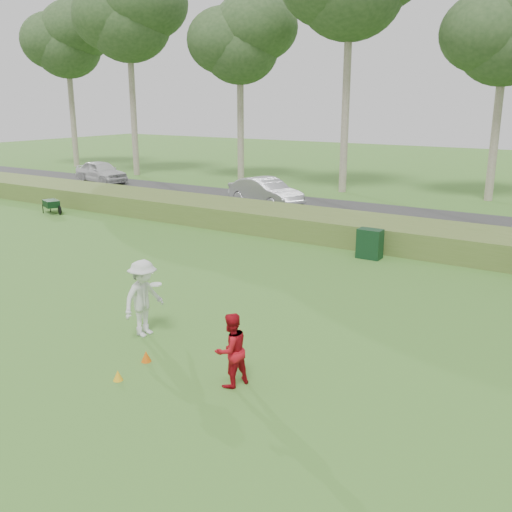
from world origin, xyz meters
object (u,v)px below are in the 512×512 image
Objects in this scene: car_mid at (266,192)px; car_left at (101,172)px; cone_orange at (146,356)px; player_white at (144,298)px; cone_yellow at (118,375)px; player_red at (231,350)px; utility_cabinet at (370,244)px.

car_left is at bearing 100.76° from car_mid.
player_white is at bearing 133.82° from cone_orange.
cone_yellow is (0.11, -0.92, -0.01)m from cone_orange.
car_left is (-20.98, 19.00, 0.66)m from cone_yellow.
cone_orange is 17.99m from car_mid.
player_red is 18.81m from car_mid.
car_left reaches higher than cone_yellow.
player_white is 1.24× the size of player_red.
cone_yellow is at bearing -44.14° from player_red.
cone_yellow is 18.89m from car_mid.
cone_orange is at bearing -94.64° from utility_cabinet.
car_mid reaches higher than cone_orange.
player_white is at bearing 119.62° from cone_yellow.
car_mid reaches higher than utility_cabinet.
utility_cabinet reaches higher than cone_yellow.
car_left is at bearing 139.09° from cone_orange.
player_white reaches higher than player_red.
car_mid is (-9.30, 16.35, 0.05)m from player_red.
car_mid is at bearing 23.16° from player_white.
player_white is 0.44× the size of car_left.
utility_cabinet is at bearing 85.93° from cone_yellow.
utility_cabinet is 0.25× the size of car_left.
car_left is (-21.77, 7.86, 0.25)m from utility_cabinet.
cone_yellow is 28.31m from car_left.
cone_orange reaches higher than cone_yellow.
player_red is at bearing -132.93° from car_mid.
cone_yellow is (1.12, -1.97, -0.80)m from player_white.
player_red is 0.34× the size of car_mid.
cone_yellow is (-1.99, -1.05, -0.63)m from player_red.
car_mid reaches higher than car_left.
car_left reaches higher than utility_cabinet.
car_left is at bearing 50.68° from player_white.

